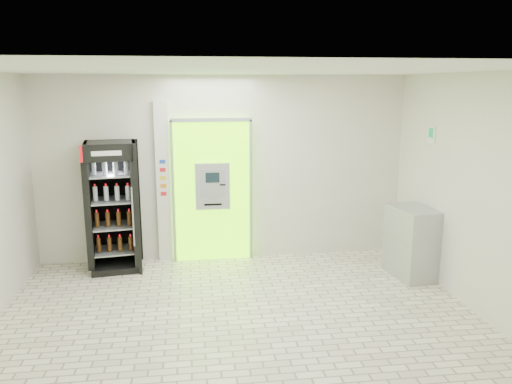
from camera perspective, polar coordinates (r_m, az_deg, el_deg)
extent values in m
plane|color=beige|center=(6.24, -1.84, -14.89)|extent=(6.00, 6.00, 0.00)
plane|color=silver|center=(8.16, -3.68, 2.69)|extent=(6.00, 0.00, 6.00)
plane|color=silver|center=(3.36, 2.38, -11.31)|extent=(6.00, 0.00, 6.00)
plane|color=silver|center=(6.71, 24.49, -0.47)|extent=(0.00, 5.00, 5.00)
plane|color=white|center=(5.56, -2.05, 13.81)|extent=(6.00, 6.00, 0.00)
cube|color=#6CE700|center=(8.15, -5.02, 0.14)|extent=(1.20, 0.12, 2.30)
cube|color=gray|center=(7.92, -5.15, 8.20)|extent=(1.28, 0.04, 0.06)
cube|color=gray|center=(8.08, -9.46, -0.08)|extent=(0.04, 0.04, 2.30)
cube|color=gray|center=(8.13, -0.56, 0.16)|extent=(0.04, 0.04, 2.30)
cube|color=black|center=(8.26, -4.22, -4.33)|extent=(0.62, 0.01, 0.67)
cube|color=black|center=(7.96, -7.57, 5.85)|extent=(0.22, 0.01, 0.18)
cube|color=#9FA2A6|center=(8.02, -5.00, 0.68)|extent=(0.55, 0.12, 0.75)
cube|color=black|center=(7.93, -4.99, 1.65)|extent=(0.22, 0.01, 0.16)
cube|color=gray|center=(7.99, -4.96, -0.33)|extent=(0.16, 0.01, 0.12)
cube|color=black|center=(7.96, -3.83, 0.83)|extent=(0.09, 0.01, 0.02)
cube|color=black|center=(8.02, -4.94, -1.44)|extent=(0.28, 0.01, 0.03)
cube|color=silver|center=(8.14, -10.54, 1.05)|extent=(0.22, 0.10, 2.60)
cube|color=#193FB2|center=(8.03, -10.65, 3.43)|extent=(0.09, 0.01, 0.06)
cube|color=red|center=(8.05, -10.61, 2.51)|extent=(0.09, 0.01, 0.06)
cube|color=yellow|center=(8.07, -10.58, 1.61)|extent=(0.09, 0.01, 0.06)
cube|color=orange|center=(8.10, -10.54, 0.70)|extent=(0.09, 0.01, 0.06)
cube|color=red|center=(8.12, -10.51, -0.20)|extent=(0.09, 0.01, 0.06)
cube|color=black|center=(7.99, -15.97, -1.61)|extent=(0.84, 0.78, 2.00)
cube|color=black|center=(8.29, -15.67, -1.10)|extent=(0.75, 0.16, 2.00)
cube|color=red|center=(7.51, -16.72, 4.26)|extent=(0.73, 0.11, 0.24)
cube|color=white|center=(7.50, -16.73, 4.25)|extent=(0.42, 0.06, 0.07)
cube|color=black|center=(8.26, -15.59, -8.04)|extent=(0.84, 0.78, 0.10)
cylinder|color=gray|center=(7.62, -13.89, -2.78)|extent=(0.03, 0.03, 0.90)
cube|color=gray|center=(8.18, -15.69, -6.39)|extent=(0.71, 0.66, 0.02)
cube|color=gray|center=(8.06, -15.85, -3.69)|extent=(0.71, 0.66, 0.02)
cube|color=gray|center=(7.97, -16.01, -0.91)|extent=(0.71, 0.66, 0.02)
cube|color=gray|center=(7.89, -16.18, 1.93)|extent=(0.71, 0.66, 0.02)
cube|color=#9FA2A6|center=(7.87, 17.41, -5.49)|extent=(0.64, 0.86, 1.06)
cube|color=gray|center=(7.75, 15.64, -5.25)|extent=(0.12, 0.77, 0.01)
cube|color=white|center=(7.82, 19.42, 6.19)|extent=(0.02, 0.22, 0.26)
cube|color=#0C8642|center=(7.81, 19.35, 6.41)|extent=(0.00, 0.14, 0.14)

